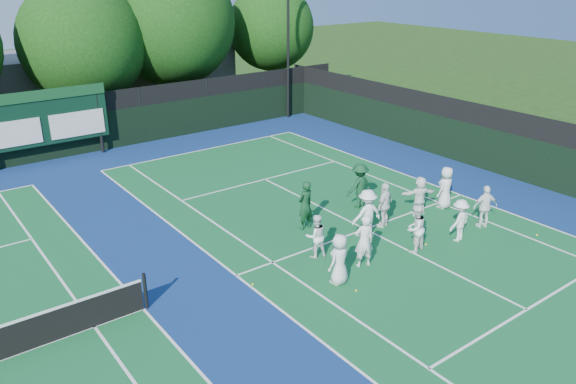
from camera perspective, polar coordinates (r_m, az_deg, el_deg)
ground at (r=19.92m, az=9.86°, el=-4.77°), size 120.00×120.00×0.00m
court_apron at (r=17.30m, az=-6.74°, el=-8.97°), size 34.00×32.00×0.01m
near_court at (r=20.53m, az=7.85°, el=-3.76°), size 11.05×23.85×0.01m
back_fence at (r=29.87m, az=-21.70°, el=5.86°), size 34.00×0.08×3.00m
divider_fence_right at (r=26.80m, az=21.98°, el=4.10°), size 0.08×32.00×3.00m
scoreboard at (r=29.05m, az=-23.61°, el=6.87°), size 6.00×0.21×3.55m
clubhouse at (r=38.32m, az=-19.49°, el=10.43°), size 18.00×6.00×4.00m
light_pole_right at (r=34.68m, az=0.01°, el=17.74°), size 1.20×0.30×10.12m
tree_c at (r=33.32m, az=-19.89°, el=13.84°), size 6.75×6.75×8.42m
tree_d at (r=35.18m, az=-11.51°, el=16.28°), size 7.39×7.39×9.51m
tree_e at (r=38.85m, az=-1.60°, el=16.20°), size 5.67×5.67×7.94m
tennis_ball_0 at (r=16.78m, az=6.94°, el=-9.91°), size 0.07×0.07×0.07m
tennis_ball_2 at (r=21.73m, az=23.97°, el=-4.01°), size 0.07×0.07×0.07m
tennis_ball_3 at (r=16.99m, az=-3.60°, el=-9.34°), size 0.07×0.07×0.07m
tennis_ball_5 at (r=19.78m, az=13.83°, el=-5.19°), size 0.07×0.07×0.07m
player_front_0 at (r=16.78m, az=5.24°, el=-6.80°), size 0.87×0.67×1.60m
player_front_1 at (r=17.74m, az=7.74°, el=-4.95°), size 0.75×0.61×1.76m
player_front_2 at (r=18.98m, az=12.78°, el=-3.61°), size 0.91×0.77×1.66m
player_front_3 at (r=20.13m, az=17.03°, el=-2.77°), size 1.03×0.67×1.51m
player_front_4 at (r=21.42m, az=19.39°, el=-1.42°), size 1.02×0.74×1.61m
player_back_0 at (r=18.22m, az=2.85°, el=-4.48°), size 0.85×0.74×1.49m
player_back_1 at (r=19.63m, az=8.03°, el=-2.21°), size 1.23×0.83×1.77m
player_back_2 at (r=20.54m, az=9.78°, el=-1.30°), size 1.07×0.69×1.70m
player_back_3 at (r=21.95m, az=13.23°, el=-0.32°), size 1.44×0.94×1.49m
player_back_4 at (r=22.69m, az=15.72°, el=0.43°), size 0.89×0.66×1.68m
coach_left at (r=20.05m, az=1.76°, el=-1.37°), size 0.71×0.51×1.83m
coach_right at (r=22.04m, az=7.28°, el=0.63°), size 1.17×0.68×1.80m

